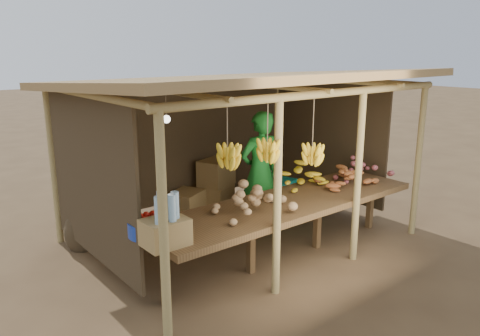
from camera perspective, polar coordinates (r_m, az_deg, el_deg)
ground at (r=6.94m, az=0.00°, el=-8.43°), size 60.00×60.00×0.00m
stall_structure at (r=6.42m, az=-0.71°, el=7.45°), size 4.70×3.50×2.43m
counter at (r=6.02m, az=5.73°, el=-4.61°), size 3.90×1.05×0.80m
potato_heap at (r=5.49m, az=1.79°, el=-3.73°), size 1.14×0.80×0.37m
sweet_potato_heap at (r=6.78m, az=12.53°, el=-0.61°), size 0.95×0.67×0.35m
onion_heap at (r=7.20m, az=14.65°, el=0.15°), size 1.00×0.79×0.36m
banana_pile at (r=6.62m, az=7.46°, el=-0.77°), size 0.63×0.39×0.35m
tomato_basin at (r=4.98m, az=-11.01°, el=-7.01°), size 0.44×0.44×0.23m
bottle_box at (r=4.66m, az=-9.12°, el=-6.92°), size 0.43×0.34×0.54m
vendor at (r=6.93m, az=2.46°, el=-0.53°), size 0.72×0.52×1.82m
tarp_crate at (r=7.65m, az=3.80°, el=-3.61°), size 0.79×0.72×0.82m
carton_stack at (r=7.81m, az=-4.08°, el=-2.86°), size 1.27×0.62×0.87m
burlap_sacks at (r=6.91m, az=-16.95°, el=-6.60°), size 0.94×0.49×0.66m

